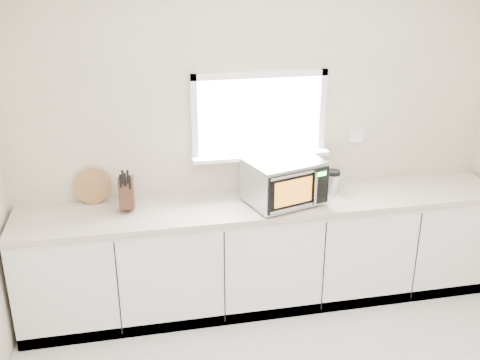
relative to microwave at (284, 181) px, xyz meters
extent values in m
cube|color=beige|center=(-0.12, 0.36, 0.24)|extent=(4.00, 0.02, 2.70)
cube|color=white|center=(-0.12, 0.35, 0.44)|extent=(1.00, 0.02, 0.60)
cube|color=white|center=(-0.12, 0.28, 0.12)|extent=(1.12, 0.16, 0.03)
cube|color=white|center=(-0.12, 0.33, 0.77)|extent=(1.10, 0.04, 0.05)
cube|color=white|center=(-0.12, 0.33, 0.12)|extent=(1.10, 0.04, 0.05)
cube|color=white|center=(-0.65, 0.33, 0.44)|extent=(0.05, 0.04, 0.70)
cube|color=white|center=(0.40, 0.33, 0.44)|extent=(0.05, 0.04, 0.70)
cube|color=white|center=(0.73, 0.35, 0.21)|extent=(0.12, 0.01, 0.12)
cube|color=white|center=(-0.12, 0.06, -0.67)|extent=(3.92, 0.60, 0.88)
cube|color=beige|center=(-0.12, 0.05, -0.21)|extent=(3.92, 0.64, 0.04)
cylinder|color=black|center=(-0.18, -0.22, -0.18)|extent=(0.03, 0.03, 0.02)
cylinder|color=black|center=(-0.27, 0.10, -0.18)|extent=(0.03, 0.03, 0.02)
cylinder|color=black|center=(0.27, -0.09, -0.18)|extent=(0.03, 0.03, 0.02)
cylinder|color=black|center=(0.17, 0.23, -0.18)|extent=(0.03, 0.03, 0.02)
cube|color=#B1B3B8|center=(0.00, 0.01, 0.00)|extent=(0.65, 0.56, 0.33)
cube|color=black|center=(0.06, -0.20, 0.00)|extent=(0.51, 0.16, 0.29)
cube|color=orange|center=(0.01, -0.22, 0.00)|extent=(0.32, 0.10, 0.20)
cylinder|color=silver|center=(0.19, -0.19, 0.00)|extent=(0.02, 0.02, 0.26)
cube|color=black|center=(0.24, -0.15, 0.00)|extent=(0.13, 0.04, 0.29)
cube|color=#19FF33|center=(0.24, -0.16, 0.10)|extent=(0.09, 0.03, 0.03)
cube|color=silver|center=(0.00, 0.01, 0.17)|extent=(0.65, 0.56, 0.01)
cube|color=#482919|center=(-1.21, 0.13, -0.05)|extent=(0.13, 0.24, 0.28)
cube|color=black|center=(-1.24, 0.07, 0.07)|extent=(0.02, 0.05, 0.10)
cube|color=black|center=(-1.21, 0.07, 0.08)|extent=(0.02, 0.05, 0.10)
cube|color=black|center=(-1.18, 0.07, 0.06)|extent=(0.02, 0.05, 0.10)
cube|color=black|center=(-1.23, 0.07, 0.10)|extent=(0.02, 0.05, 0.10)
cube|color=black|center=(-1.19, 0.07, 0.10)|extent=(0.02, 0.05, 0.10)
cylinder|color=#975F3A|center=(-1.47, 0.30, -0.05)|extent=(0.28, 0.07, 0.28)
cylinder|color=#B1B3B8|center=(0.45, 0.12, -0.11)|extent=(0.13, 0.13, 0.16)
cylinder|color=black|center=(0.45, 0.12, -0.01)|extent=(0.13, 0.13, 0.04)
camera|label=1|loc=(-1.16, -3.89, 1.63)|focal=42.00mm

